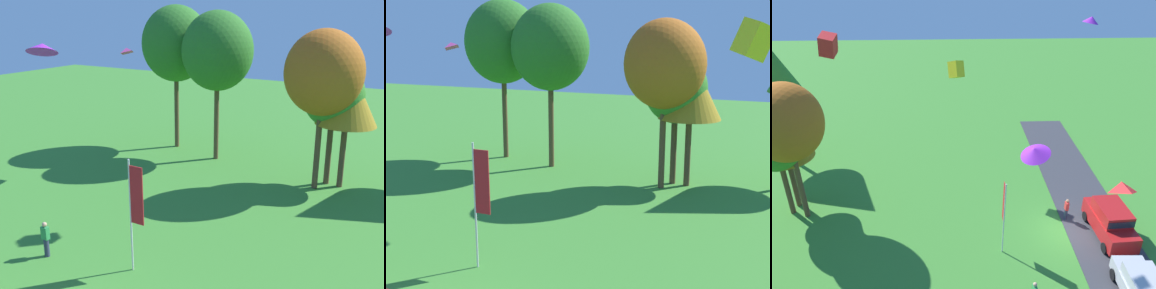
# 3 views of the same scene
# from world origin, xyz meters

# --- Properties ---
(person_beside_suv) EXTENTS (0.36, 0.24, 1.71)m
(person_beside_suv) POSITION_xyz_m (-5.69, 3.44, 0.88)
(person_beside_suv) COLOR #2D334C
(person_beside_suv) RESTS_ON ground
(tree_center_back) EXTENTS (5.36, 5.36, 11.31)m
(tree_center_back) POSITION_xyz_m (-9.95, 21.22, 8.34)
(tree_center_back) COLOR brown
(tree_center_back) RESTS_ON ground
(tree_right_of_center) EXTENTS (5.17, 5.17, 10.91)m
(tree_right_of_center) POSITION_xyz_m (-5.68, 20.02, 8.04)
(tree_right_of_center) COLOR brown
(tree_right_of_center) RESTS_ON ground
(tree_far_left) EXTENTS (4.68, 4.68, 9.89)m
(tree_far_left) POSITION_xyz_m (2.50, 17.97, 7.28)
(tree_far_left) COLOR brown
(tree_far_left) RESTS_ON ground
(tree_far_right) EXTENTS (3.71, 3.71, 7.82)m
(tree_far_right) POSITION_xyz_m (2.93, 19.13, 5.75)
(tree_far_right) COLOR brown
(tree_far_right) RESTS_ON ground
(tree_left_of_center) EXTENTS (3.68, 3.68, 7.76)m
(tree_left_of_center) POSITION_xyz_m (3.81, 19.02, 5.88)
(tree_left_of_center) COLOR brown
(tree_left_of_center) RESTS_ON ground
(flag_banner) EXTENTS (0.71, 0.08, 5.08)m
(flag_banner) POSITION_xyz_m (-1.37, 4.55, 3.22)
(flag_banner) COLOR silver
(flag_banner) RESTS_ON ground
(kite_delta_over_trees) EXTENTS (1.82, 1.83, 0.81)m
(kite_delta_over_trees) POSITION_xyz_m (-5.53, 4.11, 9.37)
(kite_delta_over_trees) COLOR purple
(kite_diamond_low_drifter) EXTENTS (1.16, 1.03, 0.59)m
(kite_diamond_low_drifter) POSITION_xyz_m (-9.83, 14.91, 8.31)
(kite_diamond_low_drifter) COLOR #EA4C9E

